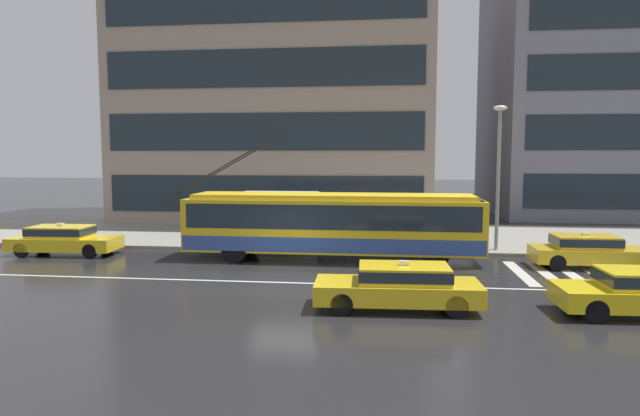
{
  "coord_description": "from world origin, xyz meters",
  "views": [
    {
      "loc": [
        3.64,
        -19.54,
        4.38
      ],
      "look_at": [
        0.85,
        3.8,
        2.11
      ],
      "focal_mm": 30.97,
      "sensor_mm": 36.0,
      "label": 1
    }
  ],
  "objects_px": {
    "taxi_ahead_of_bus": "(588,250)",
    "taxi_oncoming_near": "(400,285)",
    "street_lamp": "(499,165)",
    "pedestrian_walking_past": "(410,214)",
    "pedestrian_at_shelter": "(350,210)",
    "bus_shelter": "(280,204)",
    "trolleybus": "(333,223)",
    "pedestrian_waiting_by_pole": "(323,214)",
    "pedestrian_approaching_curb": "(346,209)",
    "taxi_queued_behind_bus": "(63,239)"
  },
  "relations": [
    {
      "from": "bus_shelter",
      "to": "trolleybus",
      "type": "bearing_deg",
      "value": -50.13
    },
    {
      "from": "taxi_queued_behind_bus",
      "to": "pedestrian_at_shelter",
      "type": "distance_m",
      "value": 12.81
    },
    {
      "from": "taxi_oncoming_near",
      "to": "street_lamp",
      "type": "height_order",
      "value": "street_lamp"
    },
    {
      "from": "pedestrian_at_shelter",
      "to": "street_lamp",
      "type": "bearing_deg",
      "value": -2.04
    },
    {
      "from": "taxi_ahead_of_bus",
      "to": "pedestrian_waiting_by_pole",
      "type": "distance_m",
      "value": 11.22
    },
    {
      "from": "trolleybus",
      "to": "bus_shelter",
      "type": "relative_size",
      "value": 3.47
    },
    {
      "from": "taxi_ahead_of_bus",
      "to": "pedestrian_walking_past",
      "type": "bearing_deg",
      "value": 155.0
    },
    {
      "from": "taxi_queued_behind_bus",
      "to": "trolleybus",
      "type": "bearing_deg",
      "value": 1.0
    },
    {
      "from": "street_lamp",
      "to": "pedestrian_walking_past",
      "type": "bearing_deg",
      "value": 177.13
    },
    {
      "from": "bus_shelter",
      "to": "pedestrian_waiting_by_pole",
      "type": "bearing_deg",
      "value": -19.57
    },
    {
      "from": "pedestrian_walking_past",
      "to": "street_lamp",
      "type": "xyz_separation_m",
      "value": [
        3.81,
        -0.19,
        2.24
      ]
    },
    {
      "from": "taxi_ahead_of_bus",
      "to": "taxi_oncoming_near",
      "type": "xyz_separation_m",
      "value": [
        -7.39,
        -6.69,
        0.0
      ]
    },
    {
      "from": "trolleybus",
      "to": "taxi_ahead_of_bus",
      "type": "height_order",
      "value": "trolleybus"
    },
    {
      "from": "bus_shelter",
      "to": "pedestrian_approaching_curb",
      "type": "relative_size",
      "value": 1.88
    },
    {
      "from": "bus_shelter",
      "to": "pedestrian_at_shelter",
      "type": "height_order",
      "value": "bus_shelter"
    },
    {
      "from": "street_lamp",
      "to": "pedestrian_waiting_by_pole",
      "type": "bearing_deg",
      "value": 178.28
    },
    {
      "from": "trolleybus",
      "to": "pedestrian_approaching_curb",
      "type": "relative_size",
      "value": 6.52
    },
    {
      "from": "taxi_ahead_of_bus",
      "to": "bus_shelter",
      "type": "distance_m",
      "value": 13.56
    },
    {
      "from": "pedestrian_approaching_curb",
      "to": "pedestrian_waiting_by_pole",
      "type": "relative_size",
      "value": 1.01
    },
    {
      "from": "pedestrian_approaching_curb",
      "to": "pedestrian_walking_past",
      "type": "bearing_deg",
      "value": -22.98
    },
    {
      "from": "taxi_oncoming_near",
      "to": "pedestrian_at_shelter",
      "type": "distance_m",
      "value": 10.13
    },
    {
      "from": "pedestrian_approaching_curb",
      "to": "street_lamp",
      "type": "xyz_separation_m",
      "value": [
        6.85,
        -1.48,
        2.19
      ]
    },
    {
      "from": "taxi_ahead_of_bus",
      "to": "street_lamp",
      "type": "relative_size",
      "value": 0.67
    },
    {
      "from": "taxi_ahead_of_bus",
      "to": "pedestrian_at_shelter",
      "type": "relative_size",
      "value": 2.09
    },
    {
      "from": "bus_shelter",
      "to": "pedestrian_approaching_curb",
      "type": "bearing_deg",
      "value": 8.35
    },
    {
      "from": "taxi_oncoming_near",
      "to": "bus_shelter",
      "type": "distance_m",
      "value": 12.05
    },
    {
      "from": "pedestrian_at_shelter",
      "to": "pedestrian_walking_past",
      "type": "bearing_deg",
      "value": -0.9
    },
    {
      "from": "taxi_oncoming_near",
      "to": "taxi_queued_behind_bus",
      "type": "distance_m",
      "value": 16.06
    },
    {
      "from": "taxi_ahead_of_bus",
      "to": "taxi_oncoming_near",
      "type": "relative_size",
      "value": 0.9
    },
    {
      "from": "bus_shelter",
      "to": "pedestrian_approaching_curb",
      "type": "xyz_separation_m",
      "value": [
        3.17,
        0.47,
        -0.25
      ]
    },
    {
      "from": "bus_shelter",
      "to": "pedestrian_at_shelter",
      "type": "relative_size",
      "value": 1.79
    },
    {
      "from": "taxi_ahead_of_bus",
      "to": "taxi_oncoming_near",
      "type": "distance_m",
      "value": 9.97
    },
    {
      "from": "pedestrian_approaching_curb",
      "to": "pedestrian_waiting_by_pole",
      "type": "distance_m",
      "value": 1.59
    },
    {
      "from": "street_lamp",
      "to": "taxi_queued_behind_bus",
      "type": "bearing_deg",
      "value": -171.92
    },
    {
      "from": "bus_shelter",
      "to": "pedestrian_waiting_by_pole",
      "type": "relative_size",
      "value": 1.91
    },
    {
      "from": "taxi_queued_behind_bus",
      "to": "pedestrian_walking_past",
      "type": "bearing_deg",
      "value": 10.77
    },
    {
      "from": "taxi_oncoming_near",
      "to": "pedestrian_waiting_by_pole",
      "type": "distance_m",
      "value": 10.44
    },
    {
      "from": "taxi_queued_behind_bus",
      "to": "bus_shelter",
      "type": "xyz_separation_m",
      "value": [
        8.97,
        3.71,
        1.3
      ]
    },
    {
      "from": "taxi_ahead_of_bus",
      "to": "taxi_queued_behind_bus",
      "type": "relative_size",
      "value": 0.91
    },
    {
      "from": "pedestrian_waiting_by_pole",
      "to": "street_lamp",
      "type": "distance_m",
      "value": 8.17
    },
    {
      "from": "taxi_oncoming_near",
      "to": "pedestrian_waiting_by_pole",
      "type": "relative_size",
      "value": 2.46
    },
    {
      "from": "street_lamp",
      "to": "taxi_oncoming_near",
      "type": "bearing_deg",
      "value": -115.12
    },
    {
      "from": "taxi_oncoming_near",
      "to": "pedestrian_at_shelter",
      "type": "height_order",
      "value": "pedestrian_at_shelter"
    },
    {
      "from": "pedestrian_approaching_curb",
      "to": "street_lamp",
      "type": "height_order",
      "value": "street_lamp"
    },
    {
      "from": "pedestrian_at_shelter",
      "to": "pedestrian_walking_past",
      "type": "distance_m",
      "value": 2.77
    },
    {
      "from": "taxi_queued_behind_bus",
      "to": "pedestrian_waiting_by_pole",
      "type": "xyz_separation_m",
      "value": [
        11.16,
        2.93,
        0.94
      ]
    },
    {
      "from": "pedestrian_walking_past",
      "to": "taxi_ahead_of_bus",
      "type": "bearing_deg",
      "value": -25.0
    },
    {
      "from": "pedestrian_waiting_by_pole",
      "to": "taxi_queued_behind_bus",
      "type": "bearing_deg",
      "value": -165.28
    },
    {
      "from": "bus_shelter",
      "to": "pedestrian_waiting_by_pole",
      "type": "height_order",
      "value": "bus_shelter"
    },
    {
      "from": "trolleybus",
      "to": "bus_shelter",
      "type": "distance_m",
      "value": 4.59
    }
  ]
}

